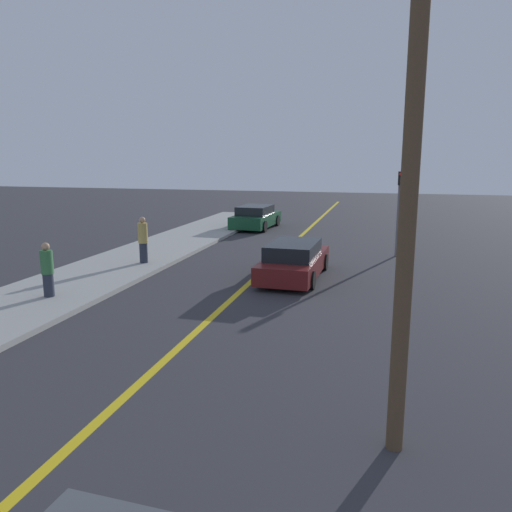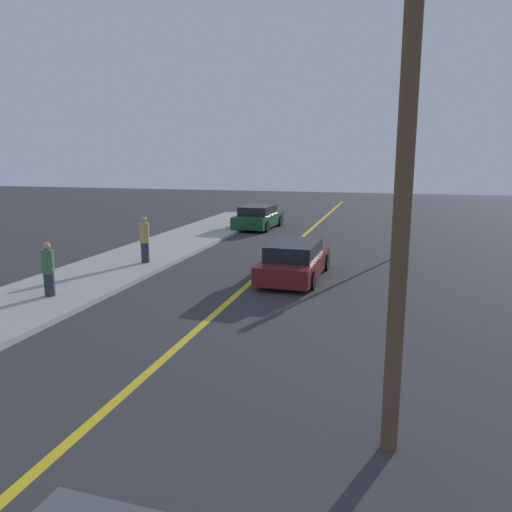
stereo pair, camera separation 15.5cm
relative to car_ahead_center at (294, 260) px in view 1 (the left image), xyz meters
name	(u,v)px [view 1 (the left image)]	position (x,y,z in m)	size (l,w,h in m)	color
road_center_line	(256,276)	(-1.29, -0.18, -0.61)	(0.20, 60.00, 0.01)	gold
sidewalk_left	(118,266)	(-6.70, -0.20, -0.54)	(3.60, 35.95, 0.15)	#9E9E99
car_ahead_center	(294,260)	(0.00, 0.00, 0.00)	(1.99, 4.62, 1.28)	maroon
car_far_distant	(256,217)	(-4.32, 11.27, 0.03)	(2.19, 4.41, 1.33)	#144728
pedestrian_near_curb	(47,270)	(-6.36, -4.63, 0.33)	(0.35, 0.35, 1.59)	#282D3D
pedestrian_mid_group	(143,240)	(-5.88, 0.33, 0.42)	(0.36, 0.36, 1.76)	#282D3D
traffic_light	(399,204)	(3.50, 4.81, 1.59)	(0.18, 0.40, 3.54)	slate
utility_pole	(408,219)	(3.28, -9.79, 2.73)	(0.24, 0.24, 6.69)	brown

